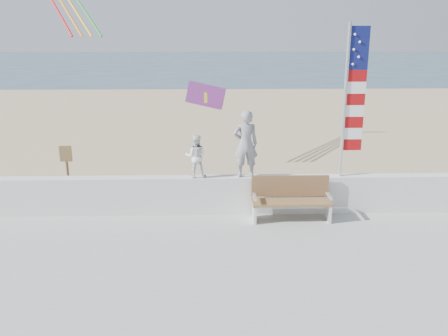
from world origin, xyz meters
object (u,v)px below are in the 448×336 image
Objects in this scene: child at (196,156)px; flag at (351,95)px; bench at (291,198)px; adult at (246,144)px.

flag is at bearing -179.21° from child.
bench is (2.19, -0.45, -0.90)m from child.
adult is at bearing 156.17° from bench.
child is at bearing -4.94° from adult.
flag is (3.54, -0.00, 1.41)m from child.
child reaches higher than bench.
flag is at bearing 18.59° from bench.
bench is at bearing -161.41° from flag.
child is at bearing 180.00° from flag.
flag is (1.35, 0.45, 2.30)m from bench.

